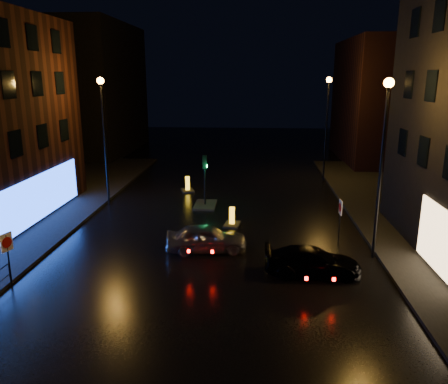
{
  "coord_description": "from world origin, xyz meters",
  "views": [
    {
      "loc": [
        2.04,
        -13.92,
        8.43
      ],
      "look_at": [
        0.55,
        7.19,
        2.8
      ],
      "focal_mm": 35.0,
      "sensor_mm": 36.0,
      "label": 1
    }
  ],
  "objects": [
    {
      "name": "silver_hatchback",
      "position": [
        -0.26,
        6.22,
        0.68
      ],
      "size": [
        4.14,
        2.08,
        1.35
      ],
      "primitive_type": "imported",
      "rotation": [
        0.0,
        0.0,
        1.7
      ],
      "color": "#AEB0B6",
      "rests_on": "ground"
    },
    {
      "name": "building_far_left",
      "position": [
        -16.0,
        35.0,
        7.0
      ],
      "size": [
        8.0,
        16.0,
        14.0
      ],
      "primitive_type": "cube",
      "color": "black",
      "rests_on": "ground"
    },
    {
      "name": "street_lamp_rnear",
      "position": [
        7.8,
        6.0,
        5.56
      ],
      "size": [
        0.44,
        0.44,
        8.37
      ],
      "color": "black",
      "rests_on": "ground"
    },
    {
      "name": "road_sign_left",
      "position": [
        -7.9,
        1.91,
        1.74
      ],
      "size": [
        0.24,
        0.54,
        2.32
      ],
      "rotation": [
        0.0,
        0.0,
        -0.35
      ],
      "color": "black",
      "rests_on": "ground"
    },
    {
      "name": "dark_sedan",
      "position": [
        4.65,
        3.92,
        0.61
      ],
      "size": [
        4.2,
        1.76,
        1.21
      ],
      "primitive_type": "imported",
      "rotation": [
        0.0,
        0.0,
        1.56
      ],
      "color": "black",
      "rests_on": "ground"
    },
    {
      "name": "building_far_right",
      "position": [
        15.0,
        32.0,
        6.0
      ],
      "size": [
        8.0,
        14.0,
        12.0
      ],
      "primitive_type": "cube",
      "color": "black",
      "rests_on": "ground"
    },
    {
      "name": "traffic_signal",
      "position": [
        -1.2,
        14.0,
        0.5
      ],
      "size": [
        1.4,
        2.4,
        3.45
      ],
      "color": "black",
      "rests_on": "ground"
    },
    {
      "name": "bollard_near",
      "position": [
        0.8,
        10.18,
        0.24
      ],
      "size": [
        1.02,
        1.37,
        1.1
      ],
      "rotation": [
        0.0,
        0.0,
        -0.15
      ],
      "color": "black",
      "rests_on": "ground"
    },
    {
      "name": "street_lamp_lfar",
      "position": [
        -7.8,
        14.0,
        5.56
      ],
      "size": [
        0.44,
        0.44,
        8.37
      ],
      "color": "black",
      "rests_on": "ground"
    },
    {
      "name": "bollard_far",
      "position": [
        -2.96,
        17.73,
        0.25
      ],
      "size": [
        1.23,
        1.51,
        1.14
      ],
      "rotation": [
        0.0,
        0.0,
        0.31
      ],
      "color": "black",
      "rests_on": "ground"
    },
    {
      "name": "ground",
      "position": [
        0.0,
        0.0,
        0.0
      ],
      "size": [
        120.0,
        120.0,
        0.0
      ],
      "primitive_type": "plane",
      "color": "black",
      "rests_on": "ground"
    },
    {
      "name": "street_lamp_rfar",
      "position": [
        7.8,
        22.0,
        5.56
      ],
      "size": [
        0.44,
        0.44,
        8.37
      ],
      "color": "black",
      "rests_on": "ground"
    },
    {
      "name": "road_sign_right",
      "position": [
        6.5,
        7.85,
        1.72
      ],
      "size": [
        0.09,
        0.56,
        2.3
      ],
      "rotation": [
        0.0,
        0.0,
        3.18
      ],
      "color": "black",
      "rests_on": "ground"
    }
  ]
}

